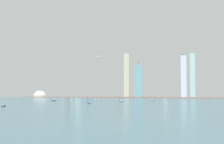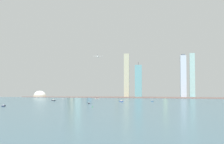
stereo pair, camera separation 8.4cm
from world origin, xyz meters
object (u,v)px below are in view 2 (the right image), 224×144
Objects in this scene: observation_tower at (64,60)px; skyscraper_7 at (183,76)px; skyscraper_6 at (138,81)px; boat_1 at (53,100)px; boat_0 at (152,101)px; channel_buoy_0 at (93,107)px; skyscraper_8 at (165,81)px; skyscraper_2 at (71,78)px; skyscraper_4 at (127,75)px; boat_4 at (89,103)px; skyscraper_5 at (89,89)px; boat_3 at (97,98)px; boat_2 at (121,101)px; skyscraper_0 at (117,79)px; skyscraper_3 at (192,75)px; skyscraper_1 at (78,78)px; airplane at (98,57)px; boat_6 at (4,106)px; stadium_dome at (42,94)px.

observation_tower reaches higher than skyscraper_7.
skyscraper_6 reaches higher than boat_1.
boat_0 is 243.57m from channel_buoy_0.
boat_1 is at bearing -141.94° from skyscraper_8.
skyscraper_4 reaches higher than skyscraper_2.
channel_buoy_0 is (30.12, -95.03, -0.06)m from boat_4.
channel_buoy_0 is (-51.74, -396.57, -83.74)m from skyscraper_4.
skyscraper_6 is (305.11, -4.18, -87.21)m from observation_tower.
boat_3 is (67.40, -181.03, -26.54)m from skyscraper_5.
channel_buoy_0 is at bearing -113.58° from skyscraper_8.
skyscraper_2 is at bearing -178.41° from boat_2.
boat_3 is 5.08× the size of channel_buoy_0.
skyscraper_3 is (297.96, 3.73, 17.90)m from skyscraper_0.
skyscraper_0 is at bearing -179.28° from skyscraper_3.
airplane is (88.22, -45.76, 82.48)m from skyscraper_1.
boat_0 reaches higher than boat_4.
boat_6 is (-492.63, -414.02, -80.26)m from skyscraper_7.
skyscraper_0 is 169.73m from boat_3.
boat_2 is 1.08× the size of boat_3.
skyscraper_4 reaches higher than skyscraper_7.
skyscraper_3 is 109.92m from skyscraper_8.
boat_2 reaches higher than channel_buoy_0.
airplane is (-199.84, 152.76, 154.30)m from boat_0.
skyscraper_1 is 2.42× the size of skyscraper_5.
boat_6 is at bearing -124.21° from skyscraper_4.
boat_1 is at bearing 139.92° from airplane.
channel_buoy_0 is (-205.41, -470.72, -59.88)m from skyscraper_8.
skyscraper_0 is 8.75× the size of boat_6.
skyscraper_7 is at bearing 1.43° from skyscraper_6.
stadium_dome is 605.15m from skyscraper_3.
boat_0 is (48.62, -206.67, -61.38)m from skyscraper_6.
observation_tower is 387.39m from boat_4.
boat_4 is at bearing -96.54° from skyscraper_0.
boat_6 is at bearing -80.21° from stadium_dome.
skyscraper_6 is at bearing -76.70° from airplane.
skyscraper_3 is 1.10× the size of skyscraper_7.
stadium_dome is 11.09× the size of boat_4.
observation_tower is 2.08× the size of skyscraper_0.
skyscraper_0 is at bearing 58.84° from boat_4.
skyscraper_0 reaches higher than skyscraper_1.
skyscraper_1 is at bearing -178.27° from skyscraper_7.
skyscraper_4 is 4.70× the size of airplane.
skyscraper_8 is (153.67, 74.16, -23.86)m from skyscraper_4.
boat_6 is at bearing -93.62° from skyscraper_2.
skyscraper_0 reaches higher than skyscraper_6.
skyscraper_1 is at bearing 56.27° from airplane.
skyscraper_6 is (-209.16, -36.34, -25.57)m from skyscraper_3.
boat_0 is at bearing -46.68° from skyscraper_5.
observation_tower is 18.24× the size of boat_6.
boat_0 is at bearing 65.76° from boat_2.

